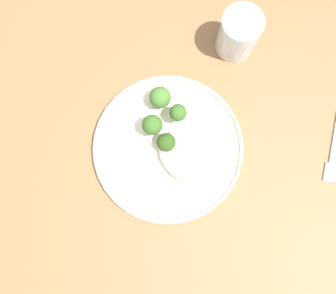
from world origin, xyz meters
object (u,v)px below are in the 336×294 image
Objects in this scene: seared_scallop_left_edge at (175,168)px; water_glass at (238,36)px; seared_scallop_front_small at (198,146)px; dinner_fork at (336,139)px; broccoli_floret_front_edge at (166,142)px; broccoli_floret_near_rim at (152,125)px; dinner_plate at (168,148)px; seared_scallop_on_noodles at (210,165)px; broccoli_floret_center_pile at (178,113)px; broccoli_floret_beside_noodles at (160,97)px; seared_scallop_tiny_bay at (168,144)px; seared_scallop_tilted_round at (175,156)px; seared_scallop_center_golden at (184,140)px.

seared_scallop_left_edge is 0.28m from water_glass.
dinner_fork is at bearing -143.98° from seared_scallop_front_small.
seared_scallop_front_small is 0.68× the size of broccoli_floret_front_edge.
seared_scallop_left_edge is 0.09m from broccoli_floret_near_rim.
seared_scallop_on_noodles reaches higher than dinner_plate.
water_glass is (-0.00, -0.25, 0.01)m from broccoli_floret_front_edge.
broccoli_floret_center_pile is at bearing -79.52° from broccoli_floret_front_edge.
broccoli_floret_near_rim is at bearing -28.32° from seared_scallop_left_edge.
broccoli_floret_near_rim is (0.09, 0.02, 0.03)m from seared_scallop_front_small.
water_glass is at bearing -99.95° from broccoli_floret_near_rim.
water_glass is at bearing -82.83° from seared_scallop_left_edge.
seared_scallop_on_noodles is 0.54× the size of broccoli_floret_beside_noodles.
seared_scallop_tilted_round is at bearing 152.79° from seared_scallop_tiny_bay.
seared_scallop_center_golden is at bearing -135.93° from broccoli_floret_front_edge.
seared_scallop_on_noodles is 0.88× the size of seared_scallop_front_small.
seared_scallop_front_small is 0.06m from broccoli_floret_front_edge.
broccoli_floret_near_rim reaches higher than broccoli_floret_front_edge.
dinner_plate is 11.24× the size of seared_scallop_left_edge.
broccoli_floret_beside_noodles is 0.28× the size of dinner_fork.
dinner_fork is (-0.33, -0.12, -0.04)m from broccoli_floret_beside_noodles.
seared_scallop_tiny_bay is 0.25m from water_glass.
seared_scallop_front_small is 0.12m from broccoli_floret_beside_noodles.
seared_scallop_center_golden reaches higher than seared_scallop_tilted_round.
dinner_plate is 0.01m from seared_scallop_tiny_bay.
dinner_plate is at bearing 35.04° from seared_scallop_front_small.
seared_scallop_on_noodles is 0.09m from seared_scallop_tiny_bay.
seared_scallop_front_small is at bearing -103.06° from seared_scallop_left_edge.
seared_scallop_left_edge is at bearing 105.34° from seared_scallop_center_golden.
water_glass is (-0.04, -0.24, -0.00)m from broccoli_floret_near_rim.
seared_scallop_on_noodles is at bearing 159.42° from broccoli_floret_beside_noodles.
seared_scallop_tiny_bay is at bearing 5.27° from seared_scallop_on_noodles.
seared_scallop_on_noodles is at bearing 155.49° from broccoli_floret_center_pile.
water_glass is 0.56× the size of dinner_fork.
broccoli_floret_beside_noodles is 0.05m from broccoli_floret_center_pile.
broccoli_floret_center_pile is at bearing -24.51° from seared_scallop_on_noodles.
seared_scallop_center_golden reaches higher than seared_scallop_on_noodles.
dinner_plate is at bearing 114.22° from seared_scallop_tiny_bay.
broccoli_floret_center_pile is at bearing -60.25° from seared_scallop_left_edge.
seared_scallop_left_edge reaches higher than seared_scallop_tiny_bay.
broccoli_floret_front_edge is 0.25m from water_glass.
water_glass is (0.02, -0.26, 0.02)m from seared_scallop_tilted_round.
broccoli_floret_front_edge is at bearing -19.44° from seared_scallop_tilted_round.
seared_scallop_left_edge is (0.01, 0.06, -0.00)m from seared_scallop_front_small.
seared_scallop_on_noodles is at bearing 179.47° from broccoli_floret_near_rim.
seared_scallop_front_small reaches higher than dinner_fork.
water_glass reaches higher than broccoli_floret_near_rim.
broccoli_floret_center_pile is (0.04, -0.07, 0.02)m from seared_scallop_tilted_round.
broccoli_floret_center_pile reaches higher than dinner_fork.
seared_scallop_tiny_bay is at bearing 89.88° from water_glass.
broccoli_floret_front_edge is (0.03, -0.01, 0.02)m from seared_scallop_tilted_round.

